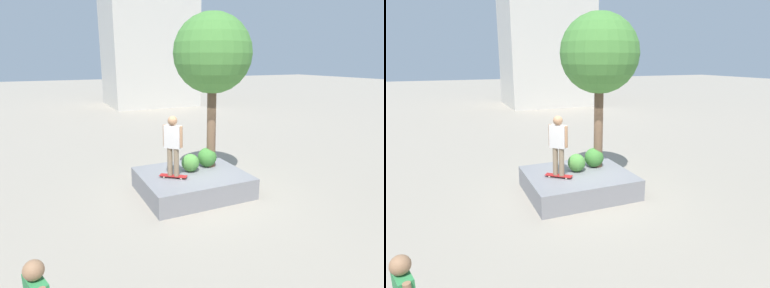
{
  "view_description": "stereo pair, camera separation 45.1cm",
  "coord_description": "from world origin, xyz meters",
  "views": [
    {
      "loc": [
        4.1,
        8.16,
        3.93
      ],
      "look_at": [
        0.2,
        -0.12,
        1.52
      ],
      "focal_mm": 30.16,
      "sensor_mm": 36.0,
      "label": 1
    },
    {
      "loc": [
        3.68,
        8.34,
        3.93
      ],
      "look_at": [
        0.2,
        -0.12,
        1.52
      ],
      "focal_mm": 30.16,
      "sensor_mm": 36.0,
      "label": 2
    }
  ],
  "objects": [
    {
      "name": "ground_plane",
      "position": [
        0.0,
        0.0,
        0.0
      ],
      "size": [
        120.0,
        120.0,
        0.0
      ],
      "primitive_type": "plane",
      "color": "#9E9384"
    },
    {
      "name": "planter_ledge",
      "position": [
        0.2,
        -0.12,
        0.31
      ],
      "size": [
        3.04,
        2.62,
        0.62
      ],
      "primitive_type": "cube",
      "color": "gray",
      "rests_on": "ground"
    },
    {
      "name": "plaza_tree",
      "position": [
        -0.62,
        -0.45,
        4.06
      ],
      "size": [
        2.34,
        2.34,
        4.65
      ],
      "color": "brown",
      "rests_on": "planter_ledge"
    },
    {
      "name": "boxwood_shrub",
      "position": [
        -0.49,
        -0.48,
        0.92
      ],
      "size": [
        0.61,
        0.61,
        0.61
      ],
      "primitive_type": "sphere",
      "color": "#3D7A33",
      "rests_on": "planter_ledge"
    },
    {
      "name": "hedge_clump",
      "position": [
        0.18,
        -0.28,
        0.89
      ],
      "size": [
        0.54,
        0.54,
        0.54
      ],
      "primitive_type": "sphere",
      "color": "#4C8C3D",
      "rests_on": "planter_ledge"
    },
    {
      "name": "skateboard",
      "position": [
        0.87,
        0.03,
        0.68
      ],
      "size": [
        0.76,
        0.66,
        0.07
      ],
      "color": "#A51E1E",
      "rests_on": "planter_ledge"
    },
    {
      "name": "skateboarder",
      "position": [
        0.87,
        0.03,
        1.7
      ],
      "size": [
        0.47,
        0.47,
        1.74
      ],
      "color": "#847056",
      "rests_on": "skateboard"
    },
    {
      "name": "plaza_lowrise_south",
      "position": [
        -4.86,
        -19.83,
        6.71
      ],
      "size": [
        7.16,
        6.2,
        13.42
      ],
      "primitive_type": "cube",
      "color": "beige",
      "rests_on": "ground"
    }
  ]
}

